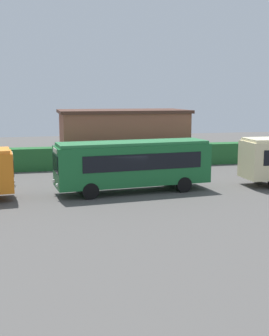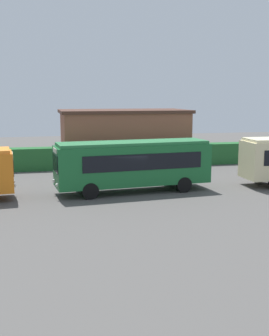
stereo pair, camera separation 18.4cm
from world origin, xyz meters
name	(u,v)px [view 2 (the right image)]	position (x,y,z in m)	size (l,w,h in m)	color
ground_plane	(124,193)	(0.00, 0.00, 0.00)	(81.93, 81.93, 0.00)	#514F4C
bus_green	(133,163)	(0.62, 0.20, 1.88)	(10.12, 3.40, 3.26)	#19602D
hedge_row	(101,157)	(0.00, 10.10, 0.93)	(52.97, 1.49, 1.86)	#245F2D
depot_building	(124,134)	(2.98, 14.97, 2.41)	(12.26, 6.77, 4.79)	brown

